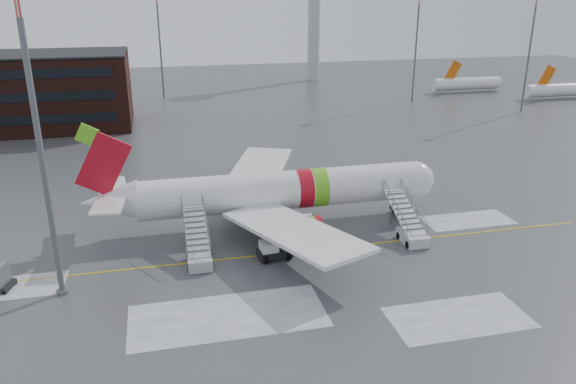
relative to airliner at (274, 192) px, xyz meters
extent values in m
plane|color=#494C4F|center=(-0.73, -5.67, -3.42)|extent=(260.00, 260.00, 0.00)
cylinder|color=white|center=(0.95, 0.00, 0.08)|extent=(28.00, 3.80, 3.80)
sphere|color=white|center=(14.95, 0.00, 0.08)|extent=(3.80, 3.80, 3.80)
cube|color=black|center=(16.00, 0.00, 0.58)|extent=(1.09, 1.60, 0.97)
cone|color=white|center=(-15.45, 0.00, 0.33)|extent=(5.20, 3.72, 3.72)
cube|color=#AE0D1C|center=(-15.55, 0.00, 3.88)|extent=(5.27, 0.30, 6.09)
cube|color=#63C41F|center=(-16.65, 0.00, 6.68)|extent=(2.16, 0.26, 2.16)
cube|color=white|center=(-15.25, 2.60, 0.98)|extent=(3.07, 4.85, 0.18)
cube|color=white|center=(-15.25, -2.60, 0.98)|extent=(3.07, 4.85, 0.18)
cube|color=white|center=(-0.05, 8.50, -0.52)|extent=(10.72, 15.97, 1.13)
cube|color=white|center=(-0.05, -8.50, -0.52)|extent=(10.72, 15.97, 1.13)
cylinder|color=white|center=(1.45, 5.20, -1.87)|extent=(3.40, 2.10, 2.10)
cylinder|color=white|center=(1.45, -5.20, -1.87)|extent=(3.40, 2.10, 2.10)
cylinder|color=#595B60|center=(12.95, 0.00, -2.52)|extent=(0.20, 0.20, 1.80)
cylinder|color=black|center=(12.95, 0.00, -2.97)|extent=(0.90, 0.56, 0.90)
cylinder|color=black|center=(0.45, 2.40, -2.97)|extent=(0.90, 0.56, 0.90)
cylinder|color=black|center=(0.45, -2.40, -2.97)|extent=(0.90, 0.56, 0.90)
cube|color=silver|center=(11.50, -7.30, -2.87)|extent=(2.00, 3.20, 1.00)
cube|color=silver|center=(11.50, -5.20, -1.19)|extent=(1.90, 5.87, 2.52)
cube|color=silver|center=(11.50, -1.90, -0.02)|extent=(1.90, 1.40, 0.15)
cylinder|color=#595B60|center=(11.50, -2.30, -1.72)|extent=(0.16, 0.16, 3.40)
cylinder|color=black|center=(10.60, -8.30, -3.07)|extent=(0.25, 0.70, 0.70)
cylinder|color=black|center=(12.40, -6.30, -3.07)|extent=(0.25, 0.70, 0.70)
cube|color=#A5A7AC|center=(-8.04, -7.30, -2.87)|extent=(2.00, 3.20, 1.00)
cube|color=#A5A7AC|center=(-8.04, -5.20, -1.19)|extent=(1.90, 5.87, 2.52)
cube|color=#A5A7AC|center=(-8.04, -1.90, -0.02)|extent=(1.90, 1.40, 0.15)
cylinder|color=#595B60|center=(-8.04, -2.30, -1.72)|extent=(0.16, 0.16, 3.40)
cylinder|color=black|center=(-8.94, -8.30, -3.07)|extent=(0.25, 0.70, 0.70)
cylinder|color=black|center=(-7.14, -6.30, -3.07)|extent=(0.25, 0.70, 0.70)
cube|color=black|center=(-1.54, -7.41, -2.96)|extent=(3.01, 1.82, 0.72)
cube|color=silver|center=(-2.05, -7.47, -2.24)|extent=(1.57, 1.57, 0.92)
cube|color=black|center=(-2.05, -7.47, -1.88)|extent=(1.36, 1.45, 0.15)
cylinder|color=black|center=(-2.49, -8.23, -3.06)|extent=(0.38, 0.74, 0.72)
cylinder|color=black|center=(-0.45, -8.02, -3.06)|extent=(0.38, 0.74, 0.72)
cylinder|color=black|center=(-2.63, -6.81, -3.06)|extent=(0.38, 0.74, 0.72)
cylinder|color=black|center=(-0.60, -6.59, -3.06)|extent=(0.38, 0.74, 0.72)
cylinder|color=black|center=(-22.73, -6.80, -3.25)|extent=(0.29, 0.38, 0.34)
cylinder|color=#595B60|center=(-18.71, -9.49, 6.75)|extent=(0.44, 0.44, 20.34)
cylinder|color=#595B60|center=(-18.71, -9.49, -3.27)|extent=(0.90, 0.90, 0.30)
cylinder|color=#B2B5BA|center=(29.27, 89.33, 10.58)|extent=(3.00, 3.00, 28.00)
cylinder|color=#595B60|center=(41.27, 56.33, 6.18)|extent=(0.36, 0.36, 19.20)
cylinder|color=#595B60|center=(-8.73, 72.33, 6.18)|extent=(0.36, 0.36, 19.20)
cylinder|color=#595B60|center=(57.27, 42.33, 6.18)|extent=(0.36, 0.36, 19.20)
camera|label=1|loc=(-10.57, -50.47, 18.71)|focal=35.00mm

